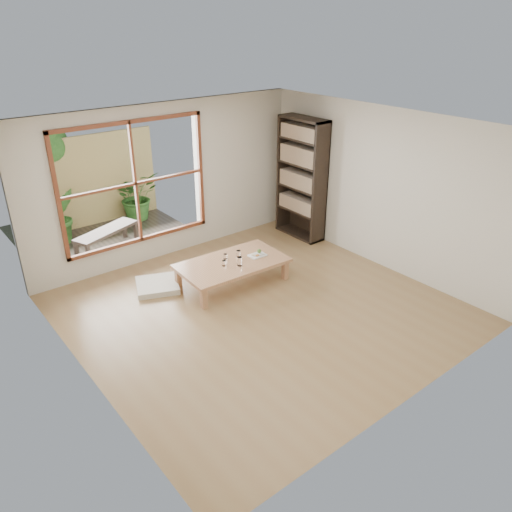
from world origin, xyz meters
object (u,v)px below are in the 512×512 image
Objects in this scene: low_table at (232,264)px; garden_bench at (106,233)px; bookshelf at (302,179)px; food_tray at (258,254)px.

garden_bench is at bearing 117.10° from low_table.
low_table is at bearing -160.89° from bookshelf.
bookshelf reaches higher than garden_bench.
low_table is 2.55m from garden_bench.
bookshelf is 1.73× the size of garden_bench.
low_table is 0.77× the size of bookshelf.
food_tray is at bearing -79.28° from garden_bench.
low_table is 0.46m from food_tray.
food_tray is 0.22× the size of garden_bench.
food_tray is (-1.69, -0.81, -0.72)m from bookshelf.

